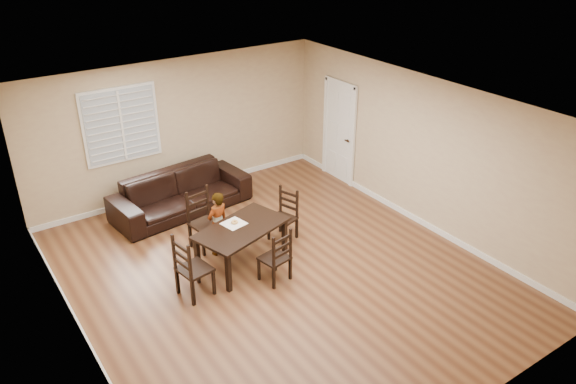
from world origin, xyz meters
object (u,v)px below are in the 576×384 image
Objects in this scene: chair_far at (279,260)px; chair_right at (287,215)px; chair_left at (187,271)px; sofa at (181,193)px; chair_near at (201,220)px; donut at (235,222)px; child at (218,224)px; dining_table at (242,232)px.

chair_right is (0.86, 1.07, 0.00)m from chair_far.
chair_left is 0.39× the size of sofa.
chair_near is 0.82m from donut.
child is at bearing -84.56° from chair_near.
chair_left is 9.08× the size of donut.
chair_left reaches higher than sofa.
donut is (-0.03, 0.16, 0.12)m from dining_table.
chair_left is at bearing -92.56° from chair_right.
child reaches higher than chair_far.
dining_table is 1.82× the size of chair_far.
sofa is at bearing 71.63° from chair_near.
chair_near is 1.46m from chair_right.
chair_right is at bearing 157.23° from child.
child reaches higher than chair_left.
donut is at bearing 83.66° from dining_table.
child is (0.10, -0.41, 0.09)m from chair_near.
dining_table is 2.23m from sofa.
dining_table is 1.80× the size of chair_right.
child is (-0.36, 1.26, 0.15)m from chair_far.
chair_near is 0.43m from child.
chair_far is (0.47, -1.67, -0.06)m from chair_near.
donut is 0.04× the size of sofa.
chair_near is at bearing -43.50° from chair_left.
chair_far is at bearing -83.17° from chair_near.
child is (0.94, 0.82, 0.10)m from chair_left.
dining_table is at bearing -85.05° from chair_far.
sofa is (-0.04, 2.21, -0.22)m from dining_table.
chair_left is 1.19m from donut.
chair_left is at bearing -156.04° from donut.
chair_right is (1.33, -0.59, -0.05)m from chair_near.
chair_left is 2.73m from sofa.
chair_right is at bearing -82.89° from chair_left.
child is at bearing -58.08° from chair_left.
donut is at bearing -100.57° from chair_right.
chair_near reaches higher than chair_right.
donut is (-1.10, -0.16, 0.30)m from chair_right.
chair_left is at bearing -29.58° from chair_far.
chair_left reaches higher than donut.
sofa is at bearing -168.41° from chair_right.
chair_left is 1.12× the size of chair_right.
chair_right is 1.25m from child.
chair_left is 2.26m from chair_right.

